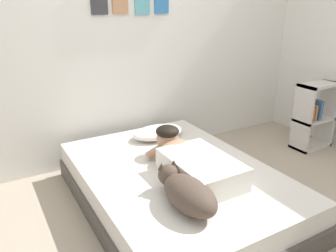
{
  "coord_description": "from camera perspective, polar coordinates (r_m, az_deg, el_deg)",
  "views": [
    {
      "loc": [
        -1.38,
        -1.63,
        1.59
      ],
      "look_at": [
        -0.05,
        0.69,
        0.58
      ],
      "focal_mm": 35.75,
      "sensor_mm": 36.0,
      "label": 1
    }
  ],
  "objects": [
    {
      "name": "ground_plane",
      "position": [
        2.67,
        8.67,
        -16.34
      ],
      "size": [
        12.49,
        12.49,
        0.0
      ],
      "primitive_type": "plane",
      "color": "tan"
    },
    {
      "name": "back_wall",
      "position": [
        3.48,
        -6.52,
        14.84
      ],
      "size": [
        4.25,
        0.12,
        2.5
      ],
      "color": "silver",
      "rests_on": "ground"
    },
    {
      "name": "bed",
      "position": [
        2.77,
        1.29,
        -10.42
      ],
      "size": [
        1.41,
        1.98,
        0.33
      ],
      "color": "#4C4742",
      "rests_on": "ground"
    },
    {
      "name": "pillow",
      "position": [
        3.26,
        -1.74,
        -1.07
      ],
      "size": [
        0.52,
        0.32,
        0.11
      ],
      "primitive_type": "ellipsoid",
      "color": "white",
      "rests_on": "bed"
    },
    {
      "name": "person_lying",
      "position": [
        2.6,
        3.88,
        -5.78
      ],
      "size": [
        0.43,
        0.92,
        0.27
      ],
      "color": "silver",
      "rests_on": "bed"
    },
    {
      "name": "dog",
      "position": [
        2.2,
        3.21,
        -11.17
      ],
      "size": [
        0.26,
        0.57,
        0.21
      ],
      "color": "#4C3D33",
      "rests_on": "bed"
    },
    {
      "name": "coffee_cup",
      "position": [
        2.98,
        -0.71,
        -3.6
      ],
      "size": [
        0.12,
        0.09,
        0.07
      ],
      "color": "#D84C47",
      "rests_on": "bed"
    },
    {
      "name": "cell_phone",
      "position": [
        2.77,
        4.07,
        -6.42
      ],
      "size": [
        0.07,
        0.14,
        0.01
      ],
      "primitive_type": "cube",
      "color": "black",
      "rests_on": "bed"
    },
    {
      "name": "bookshelf",
      "position": [
        4.09,
        23.57,
        1.66
      ],
      "size": [
        0.45,
        0.24,
        0.75
      ],
      "color": "silver",
      "rests_on": "ground"
    }
  ]
}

